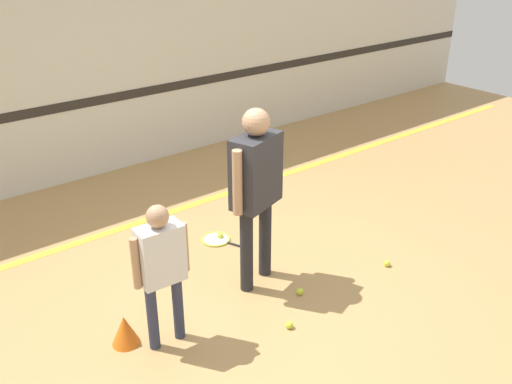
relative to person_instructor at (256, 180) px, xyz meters
name	(u,v)px	position (x,y,z in m)	size (l,w,h in m)	color
ground_plane	(255,292)	(-0.12, -0.14, -1.07)	(16.00, 16.00, 0.00)	tan
wall_back	(81,58)	(-0.12, 3.38, 0.53)	(16.00, 0.07, 3.20)	silver
floor_stripe	(155,217)	(-0.12, 1.76, -1.07)	(14.40, 0.10, 0.01)	yellow
person_instructor	(256,180)	(0.00, 0.00, 0.00)	(0.63, 0.40, 1.73)	#232328
person_student_left	(161,261)	(-1.12, -0.24, -0.29)	(0.48, 0.21, 1.26)	#2D334C
racket_spare_on_floor	(217,239)	(0.15, 0.87, -1.06)	(0.42, 0.53, 0.03)	#C6D838
tennis_ball_near_instructor	(300,292)	(0.18, -0.43, -1.04)	(0.07, 0.07, 0.07)	#CCE038
tennis_ball_by_spare_racket	(220,236)	(0.20, 0.88, -1.04)	(0.07, 0.07, 0.07)	#CCE038
tennis_ball_stray_left	(387,263)	(1.20, -0.62, -1.04)	(0.07, 0.07, 0.07)	#CCE038
tennis_ball_stray_right	(289,325)	(-0.22, -0.74, -1.04)	(0.07, 0.07, 0.07)	#CCE038
training_cone	(125,330)	(-1.40, -0.04, -0.94)	(0.23, 0.23, 0.27)	orange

